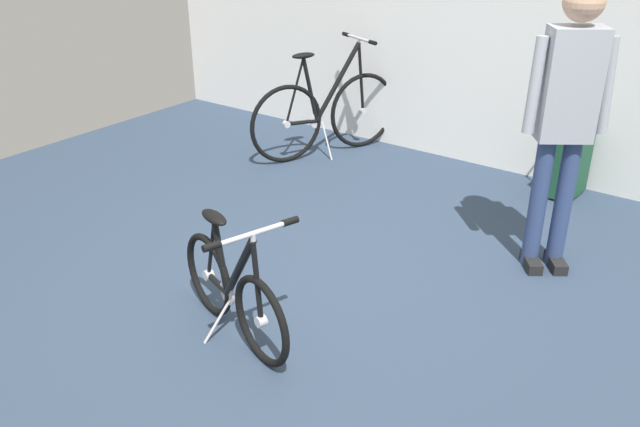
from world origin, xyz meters
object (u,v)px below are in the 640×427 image
(folding_bike_foreground, at_px, (233,289))
(rolling_suitcase, at_px, (572,163))
(display_bike_left, at_px, (326,113))
(visitor_near_wall, at_px, (566,111))

(folding_bike_foreground, xyz_separation_m, rolling_suitcase, (0.89, 2.98, -0.01))
(display_bike_left, distance_m, rolling_suitcase, 2.18)
(folding_bike_foreground, distance_m, visitor_near_wall, 2.22)
(display_bike_left, relative_size, rolling_suitcase, 1.72)
(visitor_near_wall, distance_m, rolling_suitcase, 1.44)
(folding_bike_foreground, bearing_deg, display_bike_left, 115.71)
(folding_bike_foreground, height_order, rolling_suitcase, rolling_suitcase)
(folding_bike_foreground, xyz_separation_m, display_bike_left, (-1.26, 2.61, 0.10))
(rolling_suitcase, bearing_deg, visitor_near_wall, -80.01)
(rolling_suitcase, bearing_deg, folding_bike_foreground, -106.67)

